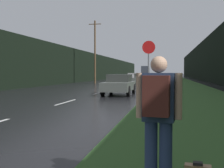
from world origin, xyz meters
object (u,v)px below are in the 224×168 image
(stop_sign, at_px, (149,67))
(delivery_truck, at_px, (146,71))
(car_passing_far, at_px, (141,79))
(hitchhiker_with_backpack, at_px, (158,113))
(car_oncoming, at_px, (132,76))
(car_passing_near, at_px, (119,84))

(stop_sign, bearing_deg, delivery_truck, 94.57)
(car_passing_far, distance_m, delivery_truck, 56.16)
(hitchhiker_with_backpack, bearing_deg, stop_sign, 101.45)
(hitchhiker_with_backpack, relative_size, car_oncoming, 0.41)
(car_oncoming, bearing_deg, car_passing_far, -79.71)
(car_passing_far, height_order, delivery_truck, delivery_truck)
(car_passing_near, relative_size, car_oncoming, 1.06)
(stop_sign, relative_size, delivery_truck, 0.44)
(hitchhiker_with_backpack, relative_size, delivery_truck, 0.25)
(stop_sign, xyz_separation_m, car_passing_near, (-2.48, 6.00, -1.12))
(stop_sign, relative_size, hitchhiker_with_backpack, 1.73)
(car_oncoming, bearing_deg, car_passing_near, -84.24)
(car_passing_near, bearing_deg, car_passing_far, -90.00)
(hitchhiker_with_backpack, height_order, car_oncoming, hitchhiker_with_backpack)
(car_passing_far, relative_size, delivery_truck, 0.66)
(delivery_truck, bearing_deg, car_passing_near, -87.00)
(hitchhiker_with_backpack, xyz_separation_m, car_oncoming, (-7.11, 53.84, -0.27))
(delivery_truck, bearing_deg, hitchhiker_with_backpack, -85.42)
(car_passing_far, xyz_separation_m, delivery_truck, (-3.83, 56.01, 1.17))
(car_passing_far, bearing_deg, car_passing_near, 90.00)
(car_passing_far, bearing_deg, stop_sign, 96.19)
(car_passing_near, xyz_separation_m, car_oncoming, (-3.83, 37.95, 0.03))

